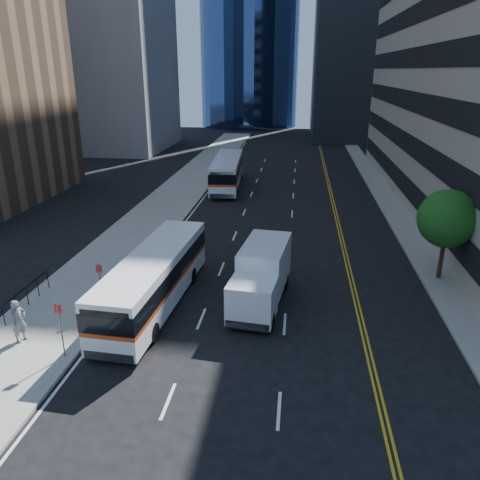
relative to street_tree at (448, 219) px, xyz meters
The scene contains 9 objects.
ground 12.58m from the street_tree, 138.37° to the right, with size 160.00×160.00×0.00m, color black.
sidewalk_west 26.11m from the street_tree, 138.92° to the left, with size 5.00×90.00×0.15m, color gray.
sidewalk_east 17.37m from the street_tree, 90.00° to the left, with size 2.00×90.00×0.15m, color gray.
midrise_west 59.14m from the street_tree, 130.06° to the left, with size 18.00×18.00×35.00m, color gray.
street_tree is the anchor object (origin of this frame).
bus_front 15.97m from the street_tree, 161.78° to the right, with size 3.01×10.94×2.79m.
bus_rear 25.77m from the street_tree, 126.39° to the left, with size 3.27×11.61×2.96m.
box_truck 10.80m from the street_tree, 157.29° to the right, with size 2.83×6.39×2.96m.
pedestrian 21.95m from the street_tree, 155.31° to the right, with size 0.71×0.46×1.94m, color #5C5E64.
Camera 1 is at (0.79, -17.43, 11.26)m, focal length 35.00 mm.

